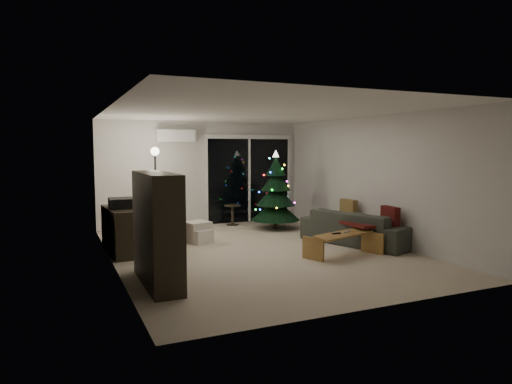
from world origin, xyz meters
TOP-DOWN VIEW (x-y plane):
  - room at (0.46, 1.49)m, footprint 6.50×7.51m
  - bookshelf at (-2.25, -1.27)m, footprint 0.92×1.56m
  - media_cabinet at (-2.25, 0.84)m, footprint 0.59×1.33m
  - stereo at (-2.25, 0.84)m, footprint 0.41×0.49m
  - armchair at (-1.62, 1.45)m, footprint 0.99×1.02m
  - ottoman at (-0.77, 1.25)m, footprint 0.58×0.58m
  - cardboard_box_a at (-1.49, 0.52)m, footprint 0.55×0.47m
  - cardboard_box_b at (-0.72, 1.09)m, footprint 0.46×0.41m
  - side_table at (0.61, 2.87)m, footprint 0.45×0.45m
  - floor_lamp at (-1.37, 2.20)m, footprint 0.29×0.29m
  - sofa at (2.05, -0.17)m, footprint 1.54×2.37m
  - sofa_throw at (1.95, -0.17)m, footprint 0.69×1.59m
  - cushion_a at (2.30, 0.48)m, footprint 0.16×0.43m
  - cushion_b at (2.30, -0.82)m, footprint 0.16×0.43m
  - coffee_table at (1.20, -0.95)m, footprint 1.35×0.83m
  - remote_a at (1.05, -0.95)m, footprint 0.16×0.05m
  - remote_b at (1.30, -0.90)m, footprint 0.15×0.09m
  - christmas_tree at (1.35, 2.00)m, footprint 1.25×1.25m

SIDE VIEW (x-z plane):
  - cardboard_box_b at x=-0.72m, z-range 0.00..0.27m
  - cardboard_box_a at x=-1.49m, z-range 0.00..0.33m
  - coffee_table at x=1.20m, z-range 0.00..0.40m
  - ottoman at x=-0.77m, z-range 0.00..0.41m
  - side_table at x=0.61m, z-range 0.00..0.50m
  - sofa at x=2.05m, z-range 0.00..0.65m
  - media_cabinet at x=-2.25m, z-range 0.00..0.81m
  - remote_a at x=1.05m, z-range 0.40..0.43m
  - remote_b at x=1.30m, z-range 0.40..0.43m
  - armchair at x=-1.62m, z-range 0.00..0.86m
  - sofa_throw at x=1.95m, z-range 0.44..0.49m
  - cushion_a at x=2.30m, z-range 0.37..0.80m
  - cushion_b at x=2.30m, z-range 0.37..0.80m
  - bookshelf at x=-2.25m, z-range 0.00..1.53m
  - stereo at x=-2.25m, z-range 0.81..0.99m
  - christmas_tree at x=1.35m, z-range 0.00..1.82m
  - floor_lamp at x=-1.37m, z-range 0.00..1.83m
  - room at x=0.46m, z-range -0.28..2.32m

